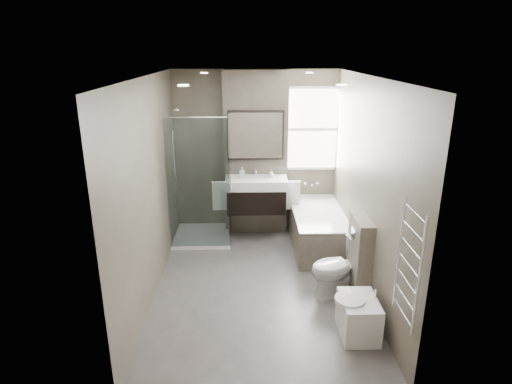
{
  "coord_description": "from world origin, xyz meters",
  "views": [
    {
      "loc": [
        -0.15,
        -4.87,
        2.9
      ],
      "look_at": [
        -0.03,
        0.15,
        1.21
      ],
      "focal_mm": 30.0,
      "sensor_mm": 36.0,
      "label": 1
    }
  ],
  "objects_px": {
    "bathtub": "(317,227)",
    "toilet": "(339,267)",
    "vanity": "(256,194)",
    "bidet": "(358,316)"
  },
  "relations": [
    {
      "from": "bathtub",
      "to": "toilet",
      "type": "xyz_separation_m",
      "value": [
        0.05,
        -1.35,
        0.04
      ]
    },
    {
      "from": "vanity",
      "to": "bidet",
      "type": "xyz_separation_m",
      "value": [
        1.01,
        -2.47,
        -0.52
      ]
    },
    {
      "from": "toilet",
      "to": "bidet",
      "type": "bearing_deg",
      "value": -15.61
    },
    {
      "from": "vanity",
      "to": "bidet",
      "type": "relative_size",
      "value": 1.75
    },
    {
      "from": "vanity",
      "to": "toilet",
      "type": "bearing_deg",
      "value": -59.87
    },
    {
      "from": "vanity",
      "to": "bathtub",
      "type": "bearing_deg",
      "value": -19.37
    },
    {
      "from": "bathtub",
      "to": "toilet",
      "type": "height_order",
      "value": "toilet"
    },
    {
      "from": "vanity",
      "to": "toilet",
      "type": "xyz_separation_m",
      "value": [
        0.97,
        -1.67,
        -0.38
      ]
    },
    {
      "from": "vanity",
      "to": "bathtub",
      "type": "xyz_separation_m",
      "value": [
        0.92,
        -0.33,
        -0.43
      ]
    },
    {
      "from": "bathtub",
      "to": "bidet",
      "type": "xyz_separation_m",
      "value": [
        0.09,
        -2.15,
        -0.09
      ]
    }
  ]
}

